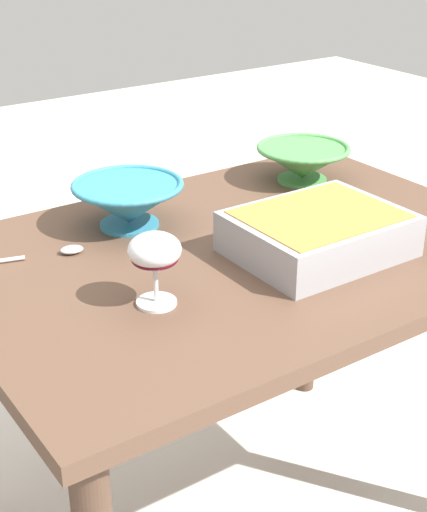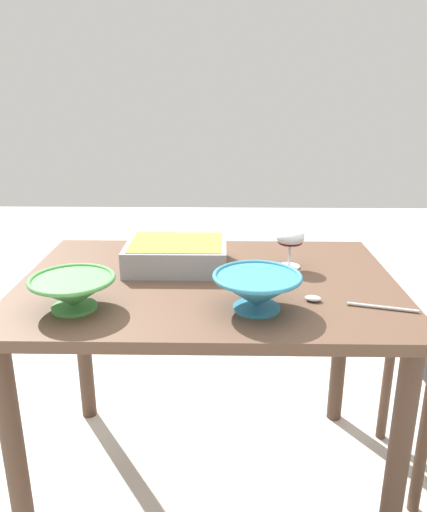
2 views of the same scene
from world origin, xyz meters
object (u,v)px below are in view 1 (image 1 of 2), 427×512
Objects in this scene: wine_glass at (155,254)px; casserole_dish at (318,231)px; mixing_bowl at (128,202)px; serving_spoon at (36,255)px; small_bowl at (303,161)px; dining_table at (239,293)px.

wine_glass is 0.36m from casserole_dish.
mixing_bowl reaches higher than serving_spoon.
small_bowl is at bearing -179.34° from mixing_bowl.
wine_glass is at bearing 28.50° from small_bowl.
wine_glass is (0.25, 0.11, 0.20)m from dining_table.
dining_table is 0.41m from serving_spoon.
casserole_dish is (-0.36, 0.00, -0.05)m from wine_glass.
small_bowl is 0.69m from serving_spoon.
wine_glass is 0.34m from mixing_bowl.
casserole_dish is 0.53m from serving_spoon.
wine_glass is 0.46× the size of serving_spoon.
dining_table is 0.29m from mixing_bowl.
small_bowl reaches higher than dining_table.
wine_glass is 0.41× the size of casserole_dish.
wine_glass is at bearing 109.13° from serving_spoon.
small_bowl is at bearing -126.17° from casserole_dish.
serving_spoon is at bearing 9.26° from mixing_bowl.
mixing_bowl is (-0.12, -0.32, -0.04)m from wine_glass.
dining_table is 8.59× the size of wine_glass.
casserole_dish is 1.11× the size of serving_spoon.
wine_glass is 0.31m from serving_spoon.
small_bowl is 0.78× the size of serving_spoon.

